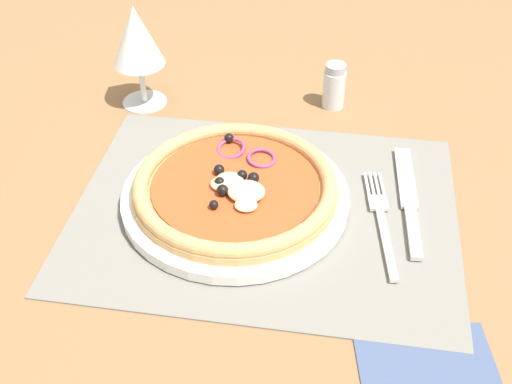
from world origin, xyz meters
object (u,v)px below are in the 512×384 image
pizza (235,186)px  wine_glass (137,39)px  plate (235,197)px  pepper_shaker (334,86)px  fork (381,216)px  napkin (430,374)px  knife (408,198)px

pizza → wine_glass: 27.53cm
plate → pepper_shaker: bearing=67.0°
fork → napkin: size_ratio=1.41×
napkin → pepper_shaker: (-11.73, 44.37, 3.07)cm
plate → wine_glass: (-17.19, 20.25, 8.98)cm
knife → wine_glass: size_ratio=1.35×
pizza → knife: 20.74cm
plate → knife: bearing=9.9°
pizza → knife: pizza is taller
wine_glass → pepper_shaker: wine_glass is taller
knife → pepper_shaker: bearing=23.6°
plate → knife: plate is taller
knife → wine_glass: 42.14cm
knife → pepper_shaker: 22.71cm
fork → knife: knife is taller
plate → pizza: 1.76cm
wine_glass → plate: bearing=-49.7°
fork → pepper_shaker: size_ratio=2.69×
pizza → pepper_shaker: size_ratio=3.59×
knife → napkin: size_ratio=1.57×
pizza → fork: bearing=-0.9°
pizza → knife: size_ratio=1.20×
pizza → plate: bearing=-157.3°
plate → napkin: size_ratio=2.11×
fork → pepper_shaker: bearing=8.1°
plate → pepper_shaker: size_ratio=4.02×
wine_glass → napkin: 57.41cm
pizza → wine_glass: (-17.21, 20.24, 7.22)cm
wine_glass → knife: bearing=-24.0°
pizza → pepper_shaker: bearing=67.0°
fork → wine_glass: 41.07cm
pizza → fork: (17.10, -0.27, -2.21)cm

